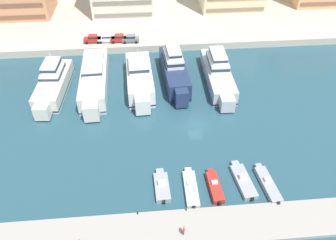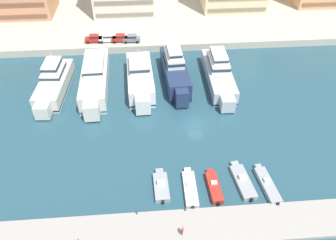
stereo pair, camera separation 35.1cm
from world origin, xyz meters
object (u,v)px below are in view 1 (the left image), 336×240
(yacht_ivory_far_left, at_px, (53,83))
(yacht_navy_center_left, at_px, (174,71))
(motorboat_grey_center, at_px, (268,184))
(car_red_mid_left, at_px, (119,38))
(yacht_white_mid_left, at_px, (140,78))
(motorboat_white_left, at_px, (191,188))
(car_grey_center_left, at_px, (131,38))
(motorboat_red_mid_left, at_px, (215,186))
(car_white_left, at_px, (107,38))
(motorboat_grey_far_left, at_px, (162,186))
(yacht_silver_center, at_px, (218,73))
(motorboat_grey_center_left, at_px, (243,180))
(yacht_ivory_left, at_px, (94,79))
(pedestrian_mid_deck, at_px, (184,230))
(car_red_far_left, at_px, (93,39))

(yacht_ivory_far_left, bearing_deg, yacht_navy_center_left, 3.82)
(motorboat_grey_center, height_order, car_red_mid_left, car_red_mid_left)
(yacht_white_mid_left, relative_size, motorboat_white_left, 2.57)
(yacht_navy_center_left, xyz_separation_m, car_grey_center_left, (-8.94, 14.89, 0.12))
(motorboat_red_mid_left, relative_size, car_white_left, 1.53)
(motorboat_grey_far_left, distance_m, motorboat_red_mid_left, 7.68)
(yacht_silver_center, bearing_deg, motorboat_red_mid_left, -102.23)
(yacht_white_mid_left, distance_m, yacht_silver_center, 16.13)
(motorboat_grey_far_left, distance_m, motorboat_grey_center_left, 12.09)
(motorboat_grey_center_left, xyz_separation_m, motorboat_grey_center, (3.40, -0.98, 0.04))
(motorboat_grey_center, bearing_deg, car_red_mid_left, 117.27)
(yacht_ivory_far_left, bearing_deg, car_grey_center_left, 47.02)
(yacht_ivory_left, xyz_separation_m, yacht_white_mid_left, (9.11, -0.52, 0.12))
(car_red_mid_left, bearing_deg, motorboat_red_mid_left, -71.35)
(motorboat_grey_center_left, height_order, car_red_mid_left, car_red_mid_left)
(car_red_mid_left, height_order, pedestrian_mid_deck, car_red_mid_left)
(yacht_ivory_left, distance_m, pedestrian_mid_deck, 37.20)
(motorboat_red_mid_left, relative_size, motorboat_grey_center, 0.84)
(car_grey_center_left, xyz_separation_m, pedestrian_mid_deck, (6.51, -50.35, -1.13))
(yacht_ivory_far_left, height_order, yacht_white_mid_left, yacht_ivory_far_left)
(yacht_ivory_left, relative_size, motorboat_grey_center, 2.93)
(yacht_ivory_far_left, bearing_deg, motorboat_grey_center, -37.38)
(yacht_navy_center_left, xyz_separation_m, motorboat_grey_center_left, (7.46, -27.52, -2.15))
(yacht_navy_center_left, xyz_separation_m, car_white_left, (-14.66, 15.45, 0.12))
(yacht_white_mid_left, bearing_deg, motorboat_grey_center_left, -60.65)
(motorboat_red_mid_left, xyz_separation_m, car_red_far_left, (-20.94, 43.84, 2.18))
(yacht_ivory_far_left, xyz_separation_m, yacht_silver_center, (33.26, 0.63, 0.08))
(motorboat_red_mid_left, distance_m, car_white_left, 47.26)
(car_red_far_left, relative_size, pedestrian_mid_deck, 2.44)
(motorboat_grey_center_left, relative_size, motorboat_grey_center, 0.99)
(motorboat_white_left, distance_m, motorboat_grey_center_left, 7.95)
(motorboat_grey_far_left, bearing_deg, yacht_navy_center_left, 80.45)
(yacht_ivory_left, xyz_separation_m, motorboat_white_left, (15.84, -27.26, -1.68))
(motorboat_grey_center, relative_size, car_red_far_left, 1.81)
(yacht_ivory_far_left, bearing_deg, motorboat_grey_center_left, -39.17)
(yacht_white_mid_left, bearing_deg, motorboat_grey_far_left, -84.37)
(yacht_white_mid_left, xyz_separation_m, pedestrian_mid_deck, (4.76, -34.00, -0.65))
(yacht_white_mid_left, relative_size, car_red_mid_left, 4.52)
(motorboat_white_left, relative_size, car_red_far_left, 1.75)
(yacht_white_mid_left, bearing_deg, yacht_ivory_left, 176.75)
(yacht_ivory_left, height_order, car_white_left, yacht_ivory_left)
(yacht_ivory_left, height_order, car_red_far_left, yacht_ivory_left)
(yacht_ivory_left, distance_m, yacht_navy_center_left, 16.34)
(motorboat_white_left, relative_size, car_red_mid_left, 1.76)
(car_white_left, bearing_deg, yacht_silver_center, -34.88)
(motorboat_grey_center_left, bearing_deg, yacht_navy_center_left, 105.17)
(car_white_left, bearing_deg, motorboat_grey_far_left, -76.85)
(car_red_mid_left, bearing_deg, yacht_navy_center_left, -52.52)
(car_red_far_left, bearing_deg, car_grey_center_left, -4.01)
(yacht_navy_center_left, height_order, car_grey_center_left, yacht_navy_center_left)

